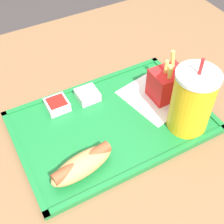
{
  "coord_description": "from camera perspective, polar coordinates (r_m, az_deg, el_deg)",
  "views": [
    {
      "loc": [
        0.18,
        0.43,
        1.25
      ],
      "look_at": [
        -0.04,
        0.02,
        0.75
      ],
      "focal_mm": 50.0,
      "sensor_mm": 36.0,
      "label": 1
    }
  ],
  "objects": [
    {
      "name": "sauce_cup_ketchup",
      "position": [
        0.73,
        -10.0,
        1.35
      ],
      "size": [
        0.05,
        0.05,
        0.02
      ],
      "color": "silver",
      "rests_on": "food_tray"
    },
    {
      "name": "sauce_cup_mayo",
      "position": [
        0.74,
        -4.51,
        3.16
      ],
      "size": [
        0.05,
        0.05,
        0.02
      ],
      "color": "silver",
      "rests_on": "food_tray"
    },
    {
      "name": "hot_dog_far",
      "position": [
        0.6,
        -5.48,
        -9.55
      ],
      "size": [
        0.14,
        0.07,
        0.04
      ],
      "color": "tan",
      "rests_on": "food_tray"
    },
    {
      "name": "dining_table",
      "position": [
        1.01,
        -2.54,
        -15.42
      ],
      "size": [
        1.2,
        0.91,
        0.71
      ],
      "color": "brown",
      "rests_on": "ground_plane"
    },
    {
      "name": "fries_carton",
      "position": [
        0.74,
        10.04,
        5.17
      ],
      "size": [
        0.08,
        0.06,
        0.11
      ],
      "color": "red",
      "rests_on": "food_tray"
    },
    {
      "name": "food_tray",
      "position": [
        0.7,
        0.0,
        -1.92
      ],
      "size": [
        0.43,
        0.28,
        0.01
      ],
      "color": "#197233",
      "rests_on": "dining_table"
    },
    {
      "name": "paper_napkin",
      "position": [
        0.77,
        8.74,
        3.75
      ],
      "size": [
        0.2,
        0.18,
        0.0
      ],
      "color": "white",
      "rests_on": "food_tray"
    },
    {
      "name": "soda_cup",
      "position": [
        0.66,
        14.43,
        1.94
      ],
      "size": [
        0.09,
        0.09,
        0.18
      ],
      "color": "gold",
      "rests_on": "food_tray"
    }
  ]
}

